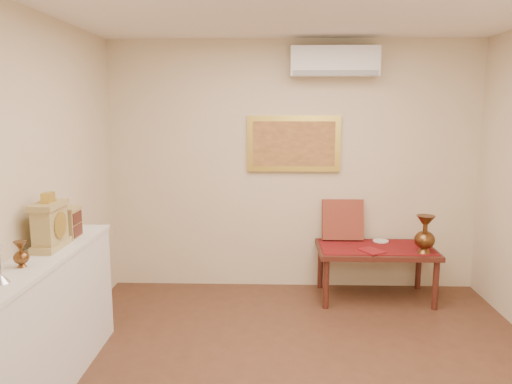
{
  "coord_description": "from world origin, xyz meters",
  "views": [
    {
      "loc": [
        -0.24,
        -3.16,
        1.98
      ],
      "look_at": [
        -0.37,
        1.15,
        1.25
      ],
      "focal_mm": 35.0,
      "sensor_mm": 36.0,
      "label": 1
    }
  ],
  "objects_px": {
    "mantel_clock": "(50,225)",
    "low_table": "(376,253)",
    "display_ledge": "(40,328)",
    "wooden_chest": "(68,222)",
    "brass_urn_tall": "(425,230)"
  },
  "relations": [
    {
      "from": "mantel_clock",
      "to": "low_table",
      "type": "height_order",
      "value": "mantel_clock"
    },
    {
      "from": "display_ledge",
      "to": "mantel_clock",
      "type": "distance_m",
      "value": 0.71
    },
    {
      "from": "wooden_chest",
      "to": "mantel_clock",
      "type": "bearing_deg",
      "value": -90.24
    },
    {
      "from": "brass_urn_tall",
      "to": "wooden_chest",
      "type": "relative_size",
      "value": 1.88
    },
    {
      "from": "mantel_clock",
      "to": "low_table",
      "type": "distance_m",
      "value": 3.19
    },
    {
      "from": "brass_urn_tall",
      "to": "wooden_chest",
      "type": "distance_m",
      "value": 3.31
    },
    {
      "from": "display_ledge",
      "to": "low_table",
      "type": "relative_size",
      "value": 1.68
    },
    {
      "from": "display_ledge",
      "to": "brass_urn_tall",
      "type": "bearing_deg",
      "value": 28.41
    },
    {
      "from": "display_ledge",
      "to": "wooden_chest",
      "type": "bearing_deg",
      "value": 89.58
    },
    {
      "from": "display_ledge",
      "to": "mantel_clock",
      "type": "height_order",
      "value": "mantel_clock"
    },
    {
      "from": "mantel_clock",
      "to": "brass_urn_tall",
      "type": "bearing_deg",
      "value": 24.53
    },
    {
      "from": "brass_urn_tall",
      "to": "low_table",
      "type": "height_order",
      "value": "brass_urn_tall"
    },
    {
      "from": "mantel_clock",
      "to": "low_table",
      "type": "bearing_deg",
      "value": 31.16
    },
    {
      "from": "brass_urn_tall",
      "to": "mantel_clock",
      "type": "bearing_deg",
      "value": -155.47
    },
    {
      "from": "brass_urn_tall",
      "to": "wooden_chest",
      "type": "bearing_deg",
      "value": -160.32
    }
  ]
}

